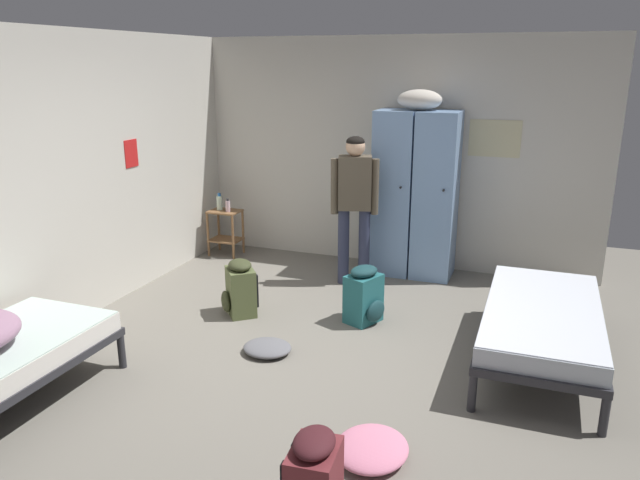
{
  "coord_description": "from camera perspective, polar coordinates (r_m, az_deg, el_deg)",
  "views": [
    {
      "loc": [
        1.65,
        -4.18,
        2.35
      ],
      "look_at": [
        0.0,
        0.27,
        0.95
      ],
      "focal_mm": 33.99,
      "sensor_mm": 36.0,
      "label": 1
    }
  ],
  "objects": [
    {
      "name": "water_bottle",
      "position": [
        7.68,
        -9.45,
        3.51
      ],
      "size": [
        0.07,
        0.07,
        0.21
      ],
      "color": "silver",
      "rests_on": "shelf_unit"
    },
    {
      "name": "clothes_pile_pink",
      "position": [
        3.97,
        4.87,
        -18.96
      ],
      "size": [
        0.46,
        0.52,
        0.11
      ],
      "color": "pink",
      "rests_on": "ground_plane"
    },
    {
      "name": "clothes_pile_grey",
      "position": [
        5.18,
        -4.98,
        -10.08
      ],
      "size": [
        0.41,
        0.37,
        0.09
      ],
      "color": "slate",
      "rests_on": "ground_plane"
    },
    {
      "name": "locker_bank",
      "position": [
        6.86,
        8.98,
        4.62
      ],
      "size": [
        0.9,
        0.55,
        2.07
      ],
      "color": "#7A9ECC",
      "rests_on": "ground_plane"
    },
    {
      "name": "person_traveler",
      "position": [
        6.46,
        3.28,
        4.09
      ],
      "size": [
        0.49,
        0.3,
        1.61
      ],
      "color": "#2D334C",
      "rests_on": "ground_plane"
    },
    {
      "name": "bed_right",
      "position": [
        5.18,
        20.19,
        -6.99
      ],
      "size": [
        0.9,
        1.9,
        0.49
      ],
      "color": "#28282D",
      "rests_on": "ground_plane"
    },
    {
      "name": "shelf_unit",
      "position": [
        7.7,
        -8.89,
        1.13
      ],
      "size": [
        0.38,
        0.3,
        0.57
      ],
      "color": "brown",
      "rests_on": "ground_plane"
    },
    {
      "name": "backpack_olive",
      "position": [
        5.87,
        -7.56,
        -4.58
      ],
      "size": [
        0.42,
        0.41,
        0.55
      ],
      "color": "#566038",
      "rests_on": "ground_plane"
    },
    {
      "name": "room_backdrop",
      "position": [
        6.27,
        -7.52,
        6.84
      ],
      "size": [
        4.75,
        5.44,
        2.64
      ],
      "color": "beige",
      "rests_on": "ground_plane"
    },
    {
      "name": "ground_plane",
      "position": [
        5.07,
        -1.08,
        -11.17
      ],
      "size": [
        8.61,
        8.61,
        0.0
      ],
      "primitive_type": "plane",
      "color": "slate"
    },
    {
      "name": "backpack_teal",
      "position": [
        5.67,
        4.19,
        -5.27
      ],
      "size": [
        0.4,
        0.39,
        0.55
      ],
      "color": "#23666B",
      "rests_on": "ground_plane"
    },
    {
      "name": "lotion_bottle",
      "position": [
        7.56,
        -8.67,
        3.19
      ],
      "size": [
        0.06,
        0.06,
        0.17
      ],
      "color": "beige",
      "rests_on": "shelf_unit"
    }
  ]
}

